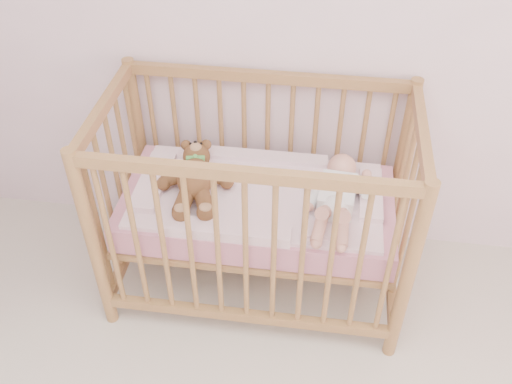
# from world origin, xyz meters

# --- Properties ---
(crib) EXTENTS (1.36, 0.76, 1.00)m
(crib) POSITION_xyz_m (-0.17, 1.60, 0.50)
(crib) COLOR #A26C44
(crib) RESTS_ON floor
(mattress) EXTENTS (1.22, 0.62, 0.13)m
(mattress) POSITION_xyz_m (-0.17, 1.60, 0.49)
(mattress) COLOR pink
(mattress) RESTS_ON crib
(blanket) EXTENTS (1.10, 0.58, 0.06)m
(blanket) POSITION_xyz_m (-0.17, 1.60, 0.56)
(blanket) COLOR #EAA1B4
(blanket) RESTS_ON mattress
(baby) EXTENTS (0.33, 0.61, 0.14)m
(baby) POSITION_xyz_m (0.18, 1.58, 0.64)
(baby) COLOR silver
(baby) RESTS_ON blanket
(teddy_bear) EXTENTS (0.44, 0.56, 0.14)m
(teddy_bear) POSITION_xyz_m (-0.45, 1.58, 0.65)
(teddy_bear) COLOR brown
(teddy_bear) RESTS_ON blanket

